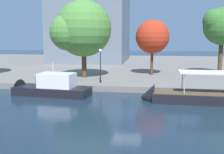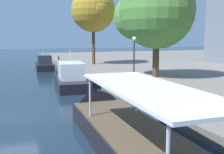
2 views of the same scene
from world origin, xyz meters
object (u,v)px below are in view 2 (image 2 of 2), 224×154
at_px(mooring_bollard_1, 59,58).
at_px(tree_1, 152,13).
at_px(motor_yacht_1, 70,79).
at_px(lamp_post, 134,56).
at_px(tree_2, 94,9).
at_px(motor_yacht_0, 44,65).
at_px(tour_boat_2, 134,144).

distance_m(mooring_bollard_1, tree_1, 26.95).
relative_size(motor_yacht_1, mooring_bollard_1, 11.86).
bearing_deg(lamp_post, motor_yacht_1, -137.54).
height_order(lamp_post, tree_2, tree_2).
distance_m(motor_yacht_0, lamp_post, 23.01).
height_order(mooring_bollard_1, tree_1, tree_1).
distance_m(motor_yacht_0, motor_yacht_1, 17.06).
xyz_separation_m(motor_yacht_1, tree_1, (1.54, 8.60, 6.78)).
bearing_deg(mooring_bollard_1, tree_1, 12.06).
relative_size(lamp_post, tree_1, 0.39).
bearing_deg(lamp_post, motor_yacht_0, -166.80).
height_order(motor_yacht_1, tour_boat_2, motor_yacht_1).
bearing_deg(mooring_bollard_1, motor_yacht_0, -27.04).
bearing_deg(lamp_post, tree_2, 172.80).
bearing_deg(motor_yacht_1, mooring_bollard_1, -1.66).
relative_size(motor_yacht_0, motor_yacht_1, 0.98).
distance_m(motor_yacht_0, tree_2, 11.96).
height_order(motor_yacht_1, tree_2, tree_2).
bearing_deg(tour_boat_2, lamp_post, -23.48).
height_order(motor_yacht_0, tree_2, tree_2).
distance_m(motor_yacht_1, mooring_bollard_1, 24.29).
bearing_deg(tree_1, motor_yacht_0, -154.03).
distance_m(motor_yacht_1, tree_2, 18.37).
height_order(motor_yacht_1, tree_1, tree_1).
height_order(tour_boat_2, mooring_bollard_1, tour_boat_2).
xyz_separation_m(lamp_post, tree_1, (-3.65, 3.84, 4.18)).
bearing_deg(tour_boat_2, tree_1, -29.37).
bearing_deg(motor_yacht_0, tree_1, -150.04).
relative_size(motor_yacht_1, tree_1, 0.90).
xyz_separation_m(tour_boat_2, tree_1, (-15.82, 9.63, 7.04)).
distance_m(motor_yacht_1, tour_boat_2, 17.40).
bearing_deg(mooring_bollard_1, tree_2, 23.19).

